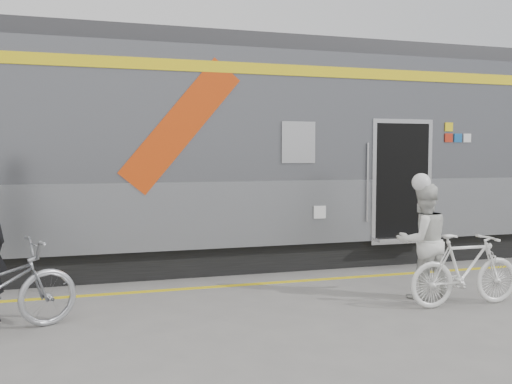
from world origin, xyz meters
name	(u,v)px	position (x,y,z in m)	size (l,w,h in m)	color
ground	(267,329)	(0.00, 0.00, 0.00)	(90.00, 90.00, 0.00)	slate
train	(262,154)	(1.20, 4.19, 2.05)	(24.00, 3.17, 4.10)	black
safety_strip	(226,286)	(0.00, 2.15, 0.00)	(24.00, 0.12, 0.01)	yellow
woman	(423,241)	(2.55, 0.74, 0.82)	(0.79, 0.62, 1.63)	silver
bicycle_right	(465,270)	(2.85, 0.19, 0.49)	(0.46, 1.65, 0.99)	white
helmet_woman	(424,175)	(2.55, 0.74, 1.76)	(0.26, 0.26, 0.26)	white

